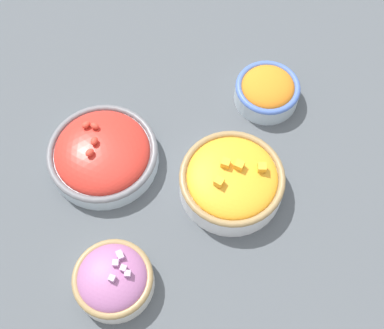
# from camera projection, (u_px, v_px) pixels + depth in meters

# --- Properties ---
(ground_plane) EXTENTS (3.00, 3.00, 0.00)m
(ground_plane) POSITION_uv_depth(u_px,v_px,m) (192.00, 172.00, 0.95)
(ground_plane) COLOR #4C5156
(bowl_squash) EXTENTS (0.18, 0.18, 0.08)m
(bowl_squash) POSITION_uv_depth(u_px,v_px,m) (232.00, 180.00, 0.91)
(bowl_squash) COLOR white
(bowl_squash) RESTS_ON ground_plane
(bowl_cherry_tomatoes) EXTENTS (0.20, 0.20, 0.07)m
(bowl_cherry_tomatoes) POSITION_uv_depth(u_px,v_px,m) (103.00, 154.00, 0.94)
(bowl_cherry_tomatoes) COLOR #B2C1CC
(bowl_cherry_tomatoes) RESTS_ON ground_plane
(bowl_red_onion) EXTENTS (0.13, 0.13, 0.07)m
(bowl_red_onion) POSITION_uv_depth(u_px,v_px,m) (113.00, 279.00, 0.84)
(bowl_red_onion) COLOR silver
(bowl_red_onion) RESTS_ON ground_plane
(bowl_carrots) EXTENTS (0.12, 0.12, 0.06)m
(bowl_carrots) POSITION_uv_depth(u_px,v_px,m) (267.00, 90.00, 1.00)
(bowl_carrots) COLOR #B2C1CC
(bowl_carrots) RESTS_ON ground_plane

